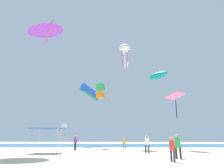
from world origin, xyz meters
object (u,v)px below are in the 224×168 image
(person_leftmost, at_px, (147,142))
(kite_diamond_pink, at_px, (175,97))
(banner_flag, at_px, (62,135))
(kite_inflatable_teal, at_px, (158,75))
(person_central, at_px, (124,142))
(person_near_tent, at_px, (75,141))
(person_rightmost, at_px, (172,147))
(kite_delta_purple, at_px, (45,28))
(person_far_shore, at_px, (178,144))
(kite_box_green, at_px, (100,91))
(kite_parafoil_blue, at_px, (90,92))
(canopy_tent, at_px, (48,130))
(kite_octopus_white, at_px, (125,50))

(person_leftmost, xyz_separation_m, kite_diamond_pink, (5.03, 5.87, 6.07))
(banner_flag, distance_m, kite_inflatable_teal, 26.15)
(person_central, height_order, banner_flag, banner_flag)
(person_leftmost, relative_size, kite_diamond_pink, 0.54)
(person_near_tent, height_order, person_rightmost, person_near_tent)
(person_central, relative_size, kite_inflatable_teal, 0.34)
(person_rightmost, bearing_deg, kite_delta_purple, -150.48)
(person_rightmost, xyz_separation_m, kite_inflatable_teal, (4.44, 25.62, 12.94))
(kite_delta_purple, distance_m, kite_inflatable_teal, 24.50)
(person_far_shore, height_order, kite_box_green, kite_box_green)
(kite_inflatable_teal, bearing_deg, kite_parafoil_blue, 48.29)
(kite_delta_purple, bearing_deg, person_far_shore, -149.82)
(banner_flag, relative_size, kite_parafoil_blue, 0.78)
(person_far_shore, relative_size, kite_diamond_pink, 0.53)
(canopy_tent, xyz_separation_m, kite_parafoil_blue, (1.87, 18.39, 8.15))
(person_far_shore, bearing_deg, person_central, -76.82)
(kite_diamond_pink, height_order, kite_octopus_white, kite_octopus_white)
(person_central, bearing_deg, kite_inflatable_teal, 44.74)
(person_near_tent, distance_m, person_far_shore, 15.05)
(person_near_tent, distance_m, person_central, 7.25)
(kite_parafoil_blue, height_order, kite_octopus_white, kite_octopus_white)
(person_central, bearing_deg, person_rightmost, -87.13)
(kite_octopus_white, bearing_deg, person_rightmost, 128.78)
(person_central, distance_m, kite_parafoil_blue, 15.36)
(person_rightmost, xyz_separation_m, kite_diamond_pink, (4.35, 13.87, 6.20))
(person_central, height_order, person_rightmost, person_rightmost)
(canopy_tent, height_order, kite_parafoil_blue, kite_parafoil_blue)
(person_rightmost, bearing_deg, person_central, 162.99)
(person_leftmost, xyz_separation_m, person_central, (-2.25, 8.12, -0.16))
(kite_diamond_pink, bearing_deg, person_leftmost, 8.22)
(person_rightmost, distance_m, kite_diamond_pink, 15.80)
(canopy_tent, xyz_separation_m, banner_flag, (1.64, -0.40, -0.58))
(person_near_tent, bearing_deg, kite_diamond_pink, 65.74)
(person_far_shore, xyz_separation_m, kite_diamond_pink, (3.38, 11.80, 6.08))
(canopy_tent, relative_size, kite_box_green, 1.30)
(kite_inflatable_teal, distance_m, kite_octopus_white, 9.37)
(kite_box_green, distance_m, kite_octopus_white, 9.34)
(person_near_tent, distance_m, kite_box_green, 10.40)
(person_near_tent, xyz_separation_m, kite_box_green, (2.64, 5.93, 8.12))
(person_rightmost, height_order, kite_box_green, kite_box_green)
(person_near_tent, xyz_separation_m, banner_flag, (-0.33, -5.66, 0.76))
(person_far_shore, xyz_separation_m, kite_parafoil_blue, (-10.51, 24.01, 9.49))
(person_central, relative_size, kite_box_green, 0.65)
(kite_box_green, height_order, kite_octopus_white, kite_octopus_white)
(person_leftmost, xyz_separation_m, person_far_shore, (1.64, -5.93, -0.01))
(person_central, height_order, kite_box_green, kite_box_green)
(person_far_shore, distance_m, kite_octopus_white, 24.72)
(person_central, distance_m, kite_diamond_pink, 9.84)
(kite_inflatable_teal, xyz_separation_m, kite_octopus_white, (-6.93, -5.27, 3.45))
(banner_flag, bearing_deg, kite_octopus_white, 60.82)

